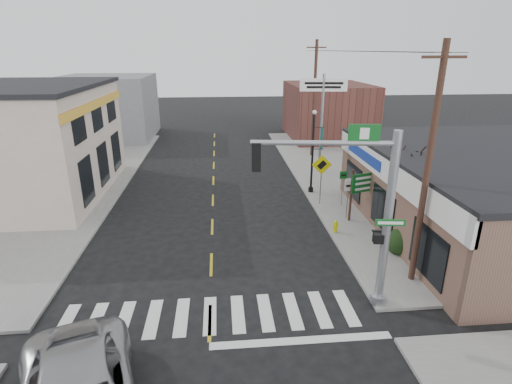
{
  "coord_description": "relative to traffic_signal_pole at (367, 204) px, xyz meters",
  "views": [
    {
      "loc": [
        0.54,
        -11.63,
        8.97
      ],
      "look_at": [
        2.13,
        5.49,
        2.8
      ],
      "focal_mm": 28.0,
      "sensor_mm": 36.0,
      "label": 1
    }
  ],
  "objects": [
    {
      "name": "guide_sign",
      "position": [
        2.73,
        7.4,
        -2.06
      ],
      "size": [
        1.65,
        0.14,
        2.89
      ],
      "rotation": [
        0.0,
        0.0,
        0.33
      ],
      "color": "#43291F",
      "rests_on": "sidewalk_right"
    },
    {
      "name": "dance_center_sign",
      "position": [
        2.67,
        16.81,
        1.45
      ],
      "size": [
        3.38,
        0.21,
        7.19
      ],
      "rotation": [
        0.0,
        0.0,
        -0.12
      ],
      "color": "gray",
      "rests_on": "sidewalk_right"
    },
    {
      "name": "crosswalk",
      "position": [
        -5.41,
        -0.04,
        -4.06
      ],
      "size": [
        11.0,
        2.2,
        0.01
      ],
      "primitive_type": "cube",
      "color": "silver",
      "rests_on": "ground"
    },
    {
      "name": "sidewalk_left",
      "position": [
        -14.41,
        12.56,
        -4.0
      ],
      "size": [
        6.0,
        38.0,
        0.13
      ],
      "primitive_type": "cube",
      "color": "slate",
      "rests_on": "ground"
    },
    {
      "name": "utility_pole_far",
      "position": [
        3.21,
        21.73,
        0.99
      ],
      "size": [
        1.67,
        0.25,
        9.6
      ],
      "rotation": [
        0.0,
        0.0,
        0.12
      ],
      "color": "#4A2920",
      "rests_on": "sidewalk_right"
    },
    {
      "name": "bldg_distant_right",
      "position": [
        6.59,
        29.56,
        -1.26
      ],
      "size": [
        8.0,
        10.0,
        5.6
      ],
      "primitive_type": "cube",
      "color": "#542D26",
      "rests_on": "ground"
    },
    {
      "name": "bare_tree",
      "position": [
        4.18,
        5.99,
        0.2
      ],
      "size": [
        2.63,
        2.63,
        5.25
      ],
      "rotation": [
        0.0,
        0.0,
        0.1
      ],
      "color": "black",
      "rests_on": "sidewalk_right"
    },
    {
      "name": "center_line",
      "position": [
        -5.41,
        7.56,
        -4.06
      ],
      "size": [
        0.12,
        56.0,
        0.01
      ],
      "primitive_type": "cube",
      "color": "gold",
      "rests_on": "ground"
    },
    {
      "name": "thrift_store",
      "position": [
        9.09,
        5.56,
        -2.06
      ],
      "size": [
        12.0,
        14.0,
        4.0
      ],
      "primitive_type": "cube",
      "color": "brown",
      "rests_on": "ground"
    },
    {
      "name": "utility_pole_near",
      "position": [
        2.76,
        1.46,
        0.78
      ],
      "size": [
        1.6,
        0.24,
        9.19
      ],
      "rotation": [
        0.0,
        0.0,
        0.04
      ],
      "color": "#4B3122",
      "rests_on": "sidewalk_right"
    },
    {
      "name": "shrub_back",
      "position": [
        4.57,
        8.0,
        -3.54
      ],
      "size": [
        1.04,
        1.04,
        0.78
      ],
      "primitive_type": "ellipsoid",
      "color": "black",
      "rests_on": "sidewalk_right"
    },
    {
      "name": "shrub_front",
      "position": [
        3.28,
        3.68,
        -3.44
      ],
      "size": [
        1.31,
        1.31,
        0.98
      ],
      "primitive_type": "ellipsoid",
      "color": "#1B3A1B",
      "rests_on": "sidewalk_right"
    },
    {
      "name": "traffic_signal_pole",
      "position": [
        0.0,
        0.0,
        0.0
      ],
      "size": [
        5.22,
        0.39,
        6.61
      ],
      "rotation": [
        0.0,
        0.0,
        -0.13
      ],
      "color": "#92939A",
      "rests_on": "sidewalk_right"
    },
    {
      "name": "fire_hydrant",
      "position": [
        0.89,
        6.04,
        -3.58
      ],
      "size": [
        0.2,
        0.2,
        0.64
      ],
      "rotation": [
        0.0,
        0.0,
        -0.19
      ],
      "color": "#C6C903",
      "rests_on": "sidewalk_right"
    },
    {
      "name": "bldg_distant_left",
      "position": [
        -16.41,
        31.56,
        -0.86
      ],
      "size": [
        9.0,
        10.0,
        6.4
      ],
      "primitive_type": "cube",
      "color": "slate",
      "rests_on": "ground"
    },
    {
      "name": "ped_crossing_sign",
      "position": [
        1.05,
        10.0,
        -1.87
      ],
      "size": [
        1.18,
        0.08,
        3.05
      ],
      "rotation": [
        0.0,
        0.0,
        -0.06
      ],
      "color": "gray",
      "rests_on": "sidewalk_right"
    },
    {
      "name": "ground",
      "position": [
        -5.41,
        -0.44,
        -4.06
      ],
      "size": [
        140.0,
        140.0,
        0.0
      ],
      "primitive_type": "plane",
      "color": "black",
      "rests_on": "ground"
    },
    {
      "name": "lamp_post",
      "position": [
        1.06,
        12.21,
        -0.84
      ],
      "size": [
        0.69,
        0.54,
        5.32
      ],
      "rotation": [
        0.0,
        0.0,
        0.29
      ],
      "color": "black",
      "rests_on": "sidewalk_right"
    },
    {
      "name": "left_building",
      "position": [
        -18.41,
        13.56,
        -0.66
      ],
      "size": [
        12.0,
        12.0,
        6.8
      ],
      "primitive_type": "cube",
      "color": "#BCAD9D",
      "rests_on": "ground"
    },
    {
      "name": "sidewalk_right",
      "position": [
        3.59,
        12.56,
        -4.0
      ],
      "size": [
        6.0,
        38.0,
        0.13
      ],
      "primitive_type": "cube",
      "color": "slate",
      "rests_on": "ground"
    }
  ]
}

